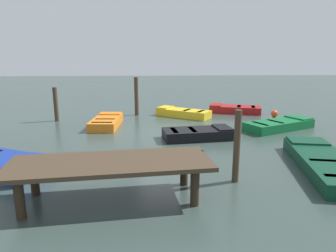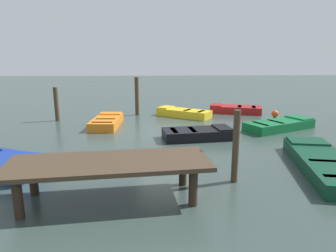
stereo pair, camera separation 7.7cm
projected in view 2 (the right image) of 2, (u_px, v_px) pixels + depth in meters
The scene contains 12 objects.
ground_plane at pixel (168, 134), 12.94m from camera, with size 80.00×80.00×0.00m, color #33423D.
dock_segment at pixel (109, 166), 6.84m from camera, with size 4.71×2.08×0.95m.
rowboat_orange at pixel (107, 122), 14.34m from camera, with size 1.35×2.74×0.46m.
rowboat_black at pixel (198, 134), 12.13m from camera, with size 2.86×1.55×0.46m.
rowboat_yellow at pixel (183, 113), 16.62m from camera, with size 3.04×2.52×0.46m.
rowboat_dark_green at pixel (323, 163), 8.82m from camera, with size 2.13×4.36×0.46m.
rowboat_red at pixel (235, 109), 17.75m from camera, with size 3.14×2.02×0.46m.
rowboat_green at pixel (280, 125), 13.70m from camera, with size 3.57×2.56×0.46m.
mooring_piling_center at pixel (137, 96), 16.88m from camera, with size 0.23×0.23×2.14m, color #423323.
mooring_piling_near_left at pixel (236, 147), 7.81m from camera, with size 0.17×0.17×1.94m, color #423323.
mooring_piling_mid_right at pixel (56, 104), 15.38m from camera, with size 0.22×0.22×1.74m, color #423323.
marker_buoy at pixel (275, 114), 15.91m from camera, with size 0.36×0.36×0.48m.
Camera 2 is at (0.62, 12.51, 3.26)m, focal length 32.18 mm.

